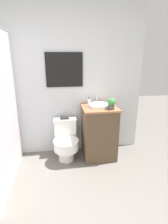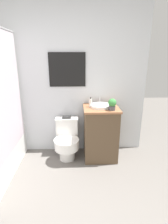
# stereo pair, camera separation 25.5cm
# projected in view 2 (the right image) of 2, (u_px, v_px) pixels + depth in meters

# --- Properties ---
(wall_back) EXTENTS (3.25, 0.07, 2.50)m
(wall_back) POSITION_uv_depth(u_px,v_px,m) (48.00, 80.00, 2.86)
(wall_back) COLOR silver
(wall_back) RESTS_ON ground_plane
(toilet) EXTENTS (0.40, 0.53, 0.65)m
(toilet) POSITION_uv_depth(u_px,v_px,m) (67.00, 140.00, 2.88)
(toilet) COLOR white
(toilet) RESTS_ON ground_plane
(vanity) EXTENTS (0.55, 0.52, 0.87)m
(vanity) POSITION_uv_depth(u_px,v_px,m) (100.00, 133.00, 2.86)
(vanity) COLOR brown
(vanity) RESTS_ON ground_plane
(sink) EXTENTS (0.34, 0.37, 0.13)m
(sink) POSITION_uv_depth(u_px,v_px,m) (101.00, 106.00, 2.74)
(sink) COLOR white
(sink) RESTS_ON vanity
(soap_bottle) EXTENTS (0.05, 0.05, 0.16)m
(soap_bottle) POSITION_uv_depth(u_px,v_px,m) (90.00, 103.00, 2.72)
(soap_bottle) COLOR silver
(soap_bottle) RESTS_ON vanity
(potted_plant) EXTENTS (0.12, 0.12, 0.17)m
(potted_plant) POSITION_uv_depth(u_px,v_px,m) (112.00, 104.00, 2.56)
(potted_plant) COLOR #4C4C51
(potted_plant) RESTS_ON vanity
(book_on_tank) EXTENTS (0.14, 0.10, 0.02)m
(book_on_tank) POSITION_uv_depth(u_px,v_px,m) (67.00, 117.00, 2.90)
(book_on_tank) COLOR black
(book_on_tank) RESTS_ON toilet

